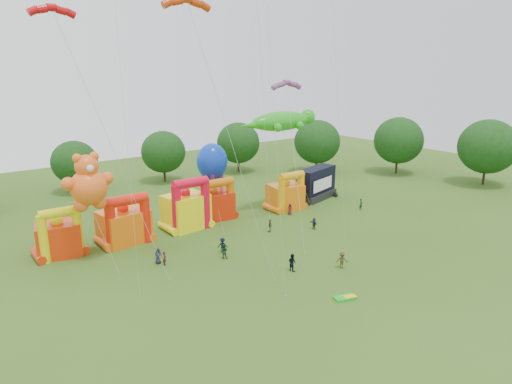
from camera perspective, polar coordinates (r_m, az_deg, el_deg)
ground at (r=43.40m, az=11.65°, el=-13.99°), size 160.00×160.00×0.00m
tree_ring at (r=40.31m, az=10.42°, el=-6.42°), size 119.39×121.45×12.07m
bouncy_castle_0 at (r=57.01m, az=-23.41°, el=-5.15°), size 5.42×4.69×6.04m
bouncy_castle_1 at (r=58.41m, az=-16.07°, el=-3.86°), size 6.07×5.11×6.42m
bouncy_castle_2 at (r=61.73m, az=-8.64°, el=-2.10°), size 5.99×5.04×7.19m
bouncy_castle_3 at (r=65.22m, az=-5.25°, el=-1.39°), size 5.53×4.61×6.14m
bouncy_castle_4 at (r=69.51m, az=3.80°, el=-0.33°), size 5.48×4.69×6.03m
stage_trailer at (r=75.61m, az=7.53°, el=1.03°), size 8.66×5.08×5.22m
teddy_bear_kite at (r=52.38m, az=-19.75°, el=-0.78°), size 5.58×7.30×12.35m
gecko_kite at (r=68.63m, az=4.20°, el=5.80°), size 13.84×4.58×14.95m
octopus_kite at (r=65.76m, az=-5.11°, el=0.52°), size 6.52×11.65×10.39m
parafoil_kites at (r=48.41m, az=-5.32°, el=4.73°), size 32.20×14.87×28.22m
diamond_kites at (r=46.38m, az=0.13°, el=8.05°), size 24.67×15.16×34.55m
folded_kite_bundle at (r=44.70m, az=11.10°, el=-12.83°), size 2.21×1.58×0.31m
spectator_0 at (r=51.95m, az=-12.15°, el=-7.80°), size 0.97×0.70×1.84m
spectator_1 at (r=51.42m, az=-11.36°, el=-8.14°), size 0.66×0.71×1.62m
spectator_2 at (r=52.24m, az=-4.03°, el=-7.40°), size 1.07×1.06×1.74m
spectator_3 at (r=53.80m, az=-4.20°, el=-6.66°), size 1.35×1.21×1.82m
spectator_4 at (r=60.25m, az=1.76°, el=-4.22°), size 0.88×1.09×1.74m
spectator_5 at (r=61.75m, az=7.24°, el=-3.93°), size 0.50×1.46×1.56m
spectator_6 at (r=67.31m, az=4.26°, el=-2.15°), size 0.98×0.84×1.70m
spectator_7 at (r=71.20m, az=12.98°, el=-1.49°), size 0.75×0.59×1.79m
spectator_8 at (r=49.28m, az=4.53°, el=-8.75°), size 0.81×0.99×1.90m
spectator_9 at (r=50.59m, az=10.68°, el=-8.35°), size 1.35×1.33×1.87m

